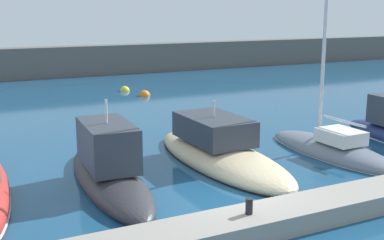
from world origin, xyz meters
The scene contains 9 objects.
ground_plane centered at (0.00, 0.00, 0.00)m, with size 120.00×120.00×0.00m, color navy.
dock_pier centered at (0.00, -2.02, 0.30)m, with size 27.21×1.49×0.59m, color gray.
breakwater_seawall centered at (0.00, 33.04, 1.34)m, with size 108.00×2.01×2.69m, color #5B5651.
motorboat_charcoal_third centered at (-2.78, 3.58, 0.58)m, with size 2.56×8.28×3.36m.
motorboat_sand_fourth centered at (1.99, 4.13, 0.37)m, with size 3.02×9.04×2.83m.
sailboat_slate_fifth centered at (6.76, 2.95, 0.24)m, with size 2.42×7.24×13.89m.
mooring_buoy_yellow centered at (4.53, 22.72, 0.00)m, with size 0.72×0.72×0.72m, color yellow.
mooring_buoy_orange centered at (5.03, 19.99, 0.00)m, with size 0.81×0.81×0.81m, color orange.
dock_bollard centered at (-0.64, -2.02, 0.81)m, with size 0.20×0.20×0.44m, color black.
Camera 1 is at (-7.72, -12.65, 5.99)m, focal length 47.15 mm.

